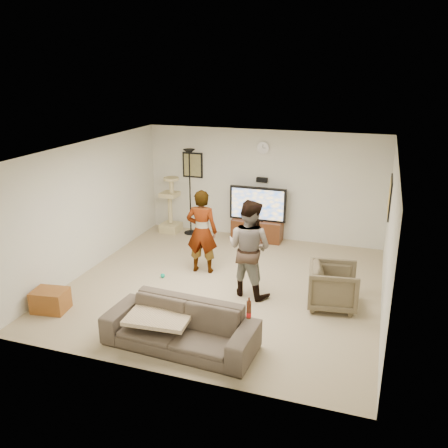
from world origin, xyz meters
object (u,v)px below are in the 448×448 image
(beer_bottle, at_px, (249,310))
(sofa, at_px, (180,326))
(tv, at_px, (258,204))
(side_table, at_px, (50,300))
(cat_tree, at_px, (170,204))
(tv_stand, at_px, (257,230))
(floor_lamp, at_px, (190,192))
(person_right, at_px, (249,248))
(armchair, at_px, (333,286))
(person_left, at_px, (202,232))

(beer_bottle, bearing_deg, sofa, 180.00)
(tv, bearing_deg, side_table, -118.78)
(cat_tree, relative_size, side_table, 2.51)
(tv_stand, distance_m, cat_tree, 2.18)
(floor_lamp, bearing_deg, person_right, -50.27)
(tv, bearing_deg, armchair, -53.37)
(tv_stand, height_order, person_left, person_left)
(person_left, distance_m, person_right, 1.28)
(cat_tree, relative_size, beer_bottle, 5.46)
(beer_bottle, bearing_deg, cat_tree, 125.64)
(armchair, bearing_deg, person_left, 68.23)
(sofa, bearing_deg, tv, 94.23)
(side_table, bearing_deg, armchair, 20.26)
(sofa, xyz_separation_m, side_table, (-2.44, 0.28, -0.14))
(person_right, bearing_deg, sofa, 92.66)
(person_right, distance_m, sofa, 2.03)
(person_right, relative_size, side_table, 3.16)
(tv, height_order, person_right, person_right)
(tv, height_order, sofa, tv)
(floor_lamp, height_order, armchair, floor_lamp)
(person_left, bearing_deg, beer_bottle, 116.32)
(cat_tree, bearing_deg, armchair, -32.04)
(armchair, relative_size, side_table, 1.47)
(person_left, bearing_deg, tv, -112.12)
(floor_lamp, xyz_separation_m, beer_bottle, (2.70, -4.51, -0.25))
(tv, xyz_separation_m, armchair, (2.00, -2.69, -0.50))
(sofa, bearing_deg, side_table, 176.71)
(tv, relative_size, sofa, 0.60)
(floor_lamp, xyz_separation_m, armchair, (3.62, -2.62, -0.65))
(person_left, relative_size, sofa, 0.75)
(cat_tree, relative_size, sofa, 0.63)
(armchair, bearing_deg, cat_tree, 50.30)
(tv_stand, bearing_deg, sofa, -89.06)
(sofa, distance_m, beer_bottle, 1.10)
(person_left, bearing_deg, cat_tree, -57.73)
(person_right, xyz_separation_m, sofa, (-0.47, -1.90, -0.54))
(cat_tree, xyz_separation_m, beer_bottle, (3.21, -4.48, 0.08))
(floor_lamp, bearing_deg, side_table, -99.95)
(tv, distance_m, floor_lamp, 1.63)
(tv_stand, height_order, cat_tree, cat_tree)
(tv_stand, bearing_deg, tv, 0.00)
(tv, distance_m, sofa, 4.62)
(cat_tree, height_order, armchair, cat_tree)
(cat_tree, distance_m, armchair, 4.89)
(beer_bottle, height_order, armchair, beer_bottle)
(floor_lamp, distance_m, armchair, 4.52)
(armchair, height_order, side_table, armchair)
(tv, xyz_separation_m, person_left, (-0.57, -2.05, -0.04))
(floor_lamp, height_order, person_left, floor_lamp)
(tv_stand, bearing_deg, person_right, -78.45)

